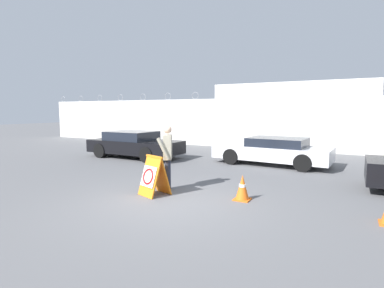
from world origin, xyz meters
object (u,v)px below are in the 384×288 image
parked_car_front_coupe (135,144)px  parked_car_rear_sedan (273,151)px  security_guard (168,154)px  barricade_sign (153,176)px  traffic_cone_near (242,188)px

parked_car_front_coupe → parked_car_rear_sedan: parked_car_front_coupe is taller
parked_car_front_coupe → security_guard: bearing=-41.3°
barricade_sign → parked_car_front_coupe: bearing=152.1°
barricade_sign → traffic_cone_near: 2.33m
traffic_cone_near → parked_car_front_coupe: bearing=148.5°
barricade_sign → security_guard: (0.05, 0.63, 0.51)m
traffic_cone_near → parked_car_rear_sedan: 5.34m
barricade_sign → security_guard: 0.81m
barricade_sign → parked_car_front_coupe: size_ratio=0.23×
security_guard → parked_car_front_coupe: security_guard is taller
traffic_cone_near → parked_car_rear_sedan: (-0.51, 5.31, 0.27)m
security_guard → barricade_sign: bearing=-32.6°
parked_car_front_coupe → traffic_cone_near: bearing=-30.3°
security_guard → traffic_cone_near: (2.17, 0.06, -0.71)m
security_guard → traffic_cone_near: 2.28m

